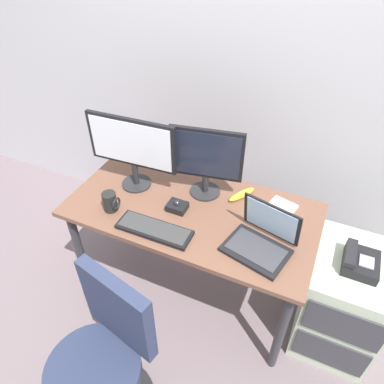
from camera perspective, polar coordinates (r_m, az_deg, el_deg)
ground_plane at (r=2.61m, az=-0.00°, el=-14.69°), size 8.00×8.00×0.00m
back_wall at (r=2.29m, az=7.86°, el=21.13°), size 6.00×0.10×2.80m
desk at (r=2.10m, az=-0.00°, el=-4.29°), size 1.42×0.72×0.75m
file_cabinet at (r=2.31m, az=22.75°, el=-15.72°), size 0.42×0.53×0.67m
desk_phone at (r=2.02m, az=25.12°, el=-10.01°), size 0.17×0.20×0.09m
office_chair at (r=1.93m, az=-13.73°, el=-25.11°), size 0.52×0.53×0.92m
monitor_main at (r=2.08m, az=-9.56°, el=7.09°), size 0.54×0.18×0.45m
monitor_side at (r=2.00m, az=2.24°, el=5.30°), size 0.42×0.18×0.43m
keyboard at (r=1.92m, az=-6.03°, el=-5.92°), size 0.41×0.14×0.03m
laptop at (r=1.84m, az=11.01°, el=-7.37°), size 0.36×0.32×0.24m
trackball_mouse at (r=2.02m, az=-2.38°, el=-2.28°), size 0.11×0.09×0.07m
coffee_mug at (r=2.05m, az=-12.88°, el=-1.53°), size 0.09×0.08×0.12m
paper_notepad at (r=2.08m, az=13.64°, el=-2.89°), size 0.19×0.24×0.01m
banana at (r=2.12m, az=7.95°, el=-0.39°), size 0.13×0.19×0.04m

